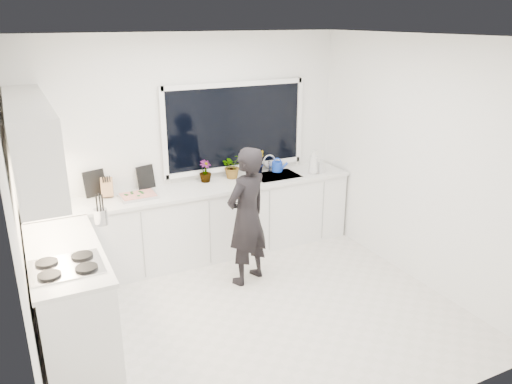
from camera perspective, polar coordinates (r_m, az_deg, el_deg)
floor at (r=5.24m, az=-0.39°, el=-13.78°), size 4.00×3.50×0.02m
wall_back at (r=6.20m, az=-7.60°, el=5.16°), size 4.00×0.02×2.70m
wall_left at (r=4.22m, az=-25.81°, el=-3.55°), size 0.02×3.50×2.70m
wall_right at (r=5.77m, az=17.86°, el=3.29°), size 0.02×3.50×2.70m
ceiling at (r=4.39m, az=-0.47°, el=17.48°), size 4.00×3.50×0.02m
window at (r=6.34m, az=-2.40°, el=7.47°), size 1.80×0.02×1.00m
base_cabinets_back at (r=6.21m, az=-6.28°, el=-3.62°), size 3.92×0.58×0.88m
base_cabinets_left at (r=4.93m, az=-20.40°, el=-11.29°), size 0.58×1.60×0.88m
countertop_back at (r=6.04m, az=-6.41°, el=0.36°), size 3.94×0.62×0.04m
countertop_left at (r=4.73m, az=-21.05°, el=-6.46°), size 0.62×1.60×0.04m
upper_cabinets at (r=4.75m, az=-24.32°, el=5.44°), size 0.34×2.10×0.70m
sink at (r=6.47m, az=2.32°, el=1.49°), size 0.58×0.42×0.14m
faucet at (r=6.59m, az=1.51°, el=3.29°), size 0.03×0.03×0.22m
stovetop at (r=4.39m, az=-20.85°, el=-7.93°), size 0.56×0.48×0.03m
person at (r=5.48m, az=-1.04°, el=-2.82°), size 0.67×0.57×1.57m
pizza_tray at (r=5.82m, az=-13.31°, el=-0.45°), size 0.41×0.31×0.03m
pizza at (r=5.81m, az=-13.32°, el=-0.29°), size 0.38×0.27×0.01m
watering_can at (r=6.61m, az=2.42°, el=2.93°), size 0.15×0.15×0.13m
paper_towel_roll at (r=5.79m, az=-21.62°, el=-0.20°), size 0.11×0.11×0.26m
knife_block at (r=5.89m, az=-16.66°, el=0.48°), size 0.15×0.13×0.22m
utensil_crock at (r=5.14m, az=-17.31°, el=-2.73°), size 0.17×0.17×0.16m
picture_frame_large at (r=6.06m, az=-12.49°, el=1.67°), size 0.22×0.08×0.28m
picture_frame_small at (r=5.96m, az=-17.96°, el=0.96°), size 0.25×0.09×0.30m
herb_plants at (r=6.32m, az=-2.61°, el=2.98°), size 0.94×0.30×0.32m
soap_bottles at (r=6.53m, az=6.76°, el=3.36°), size 0.24×0.14×0.33m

